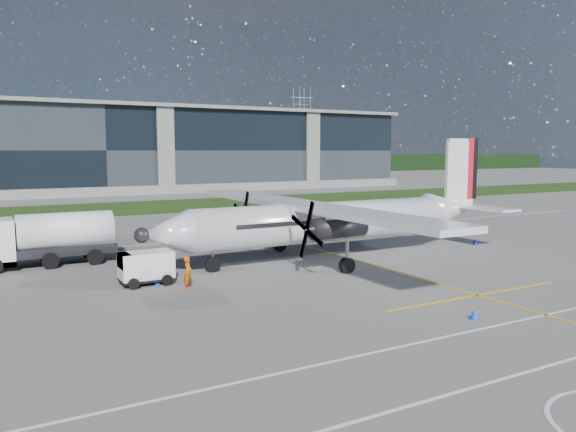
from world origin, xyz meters
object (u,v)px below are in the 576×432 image
at_px(safety_cone_fwd, 129,276).
at_px(safety_cone_nose_port, 157,281).
at_px(ground_crew_person, 188,270).
at_px(safety_cone_stbdwing, 226,231).
at_px(safety_cone_portwing, 474,314).
at_px(baggage_tug, 146,268).
at_px(safety_cone_nose_stbd, 147,268).
at_px(turboprop_aircraft, 335,198).
at_px(pylon_east, 302,130).
at_px(fuel_tanker_truck, 34,240).
at_px(safety_cone_tail, 475,241).

xyz_separation_m(safety_cone_fwd, safety_cone_nose_port, (1.09, -1.89, 0.00)).
distance_m(safety_cone_fwd, safety_cone_nose_port, 2.19).
bearing_deg(ground_crew_person, safety_cone_stbdwing, 4.23).
xyz_separation_m(safety_cone_portwing, safety_cone_nose_port, (-10.45, 13.16, 0.00)).
distance_m(baggage_tug, safety_cone_nose_stbd, 3.23).
height_order(turboprop_aircraft, safety_cone_portwing, turboprop_aircraft).
distance_m(pylon_east, safety_cone_fwd, 174.02).
bearing_deg(pylon_east, safety_cone_portwing, -118.25).
relative_size(turboprop_aircraft, baggage_tug, 9.18).
relative_size(fuel_tanker_truck, safety_cone_stbdwing, 18.23).
relative_size(safety_cone_stbdwing, safety_cone_tail, 1.00).
height_order(safety_cone_stbdwing, safety_cone_nose_port, same).
xyz_separation_m(fuel_tanker_truck, safety_cone_nose_stbd, (5.83, -5.32, -1.46)).
relative_size(baggage_tug, safety_cone_stbdwing, 6.13).
bearing_deg(safety_cone_nose_port, ground_crew_person, -55.45).
distance_m(baggage_tug, safety_cone_stbdwing, 19.64).
height_order(pylon_east, safety_cone_tail, pylon_east).
bearing_deg(turboprop_aircraft, ground_crew_person, -163.94).
bearing_deg(baggage_tug, safety_cone_nose_stbd, 74.61).
bearing_deg(safety_cone_portwing, turboprop_aircraft, 80.23).
bearing_deg(baggage_tug, safety_cone_fwd, 114.34).
relative_size(baggage_tug, safety_cone_tail, 6.13).
bearing_deg(baggage_tug, safety_cone_portwing, -51.38).
bearing_deg(baggage_tug, safety_cone_stbdwing, 53.89).
bearing_deg(safety_cone_tail, fuel_tanker_truck, 166.00).
relative_size(turboprop_aircraft, ground_crew_person, 13.65).
bearing_deg(safety_cone_nose_stbd, pylon_east, 56.13).
bearing_deg(turboprop_aircraft, fuel_tanker_truck, 158.70).
height_order(baggage_tug, safety_cone_stbdwing, baggage_tug).
distance_m(fuel_tanker_truck, safety_cone_nose_port, 10.51).
relative_size(baggage_tug, safety_cone_nose_stbd, 6.13).
distance_m(fuel_tanker_truck, ground_crew_person, 12.53).
xyz_separation_m(turboprop_aircraft, fuel_tanker_truck, (-18.46, 7.20, -2.51)).
height_order(safety_cone_nose_stbd, safety_cone_nose_port, same).
bearing_deg(safety_cone_portwing, safety_cone_nose_port, 128.46).
bearing_deg(safety_cone_nose_stbd, safety_cone_tail, -5.64).
relative_size(turboprop_aircraft, safety_cone_nose_port, 56.28).
bearing_deg(pylon_east, turboprop_aircraft, -119.89).
bearing_deg(safety_cone_tail, safety_cone_fwd, 178.14).
bearing_deg(safety_cone_tail, safety_cone_stbdwing, 134.24).
bearing_deg(ground_crew_person, safety_cone_fwd, 65.15).
bearing_deg(turboprop_aircraft, safety_cone_portwing, -99.77).
height_order(ground_crew_person, safety_cone_stbdwing, ground_crew_person).
relative_size(turboprop_aircraft, safety_cone_stbdwing, 56.28).
xyz_separation_m(pylon_east, safety_cone_nose_stbd, (-95.42, -142.14, -14.75)).
height_order(safety_cone_stbdwing, safety_cone_tail, same).
bearing_deg(pylon_east, baggage_tug, -123.54).
height_order(turboprop_aircraft, safety_cone_stbdwing, turboprop_aircraft).
bearing_deg(fuel_tanker_truck, safety_cone_stbdwing, 24.36).
height_order(safety_cone_portwing, safety_cone_tail, same).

